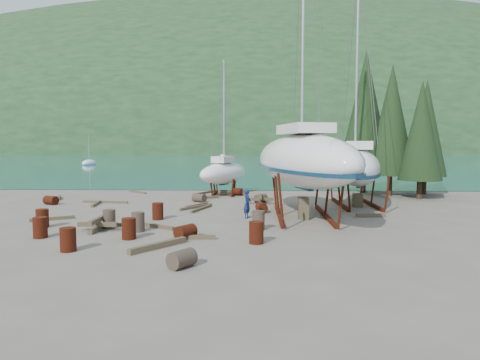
{
  "coord_description": "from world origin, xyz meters",
  "views": [
    {
      "loc": [
        2.17,
        -21.21,
        3.92
      ],
      "look_at": [
        1.27,
        3.0,
        1.91
      ],
      "focal_mm": 32.0,
      "sensor_mm": 36.0,
      "label": 1
    }
  ],
  "objects_px": {
    "small_sailboat_shore": "(224,172)",
    "large_sailboat_near": "(303,160)",
    "worker": "(247,204)",
    "large_sailboat_far": "(357,167)"
  },
  "relations": [
    {
      "from": "small_sailboat_shore",
      "to": "large_sailboat_near",
      "type": "bearing_deg",
      "value": -40.12
    },
    {
      "from": "large_sailboat_far",
      "to": "worker",
      "type": "distance_m",
      "value": 8.59
    },
    {
      "from": "large_sailboat_far",
      "to": "small_sailboat_shore",
      "type": "xyz_separation_m",
      "value": [
        -8.93,
        6.0,
        -0.79
      ]
    },
    {
      "from": "large_sailboat_near",
      "to": "large_sailboat_far",
      "type": "xyz_separation_m",
      "value": [
        3.9,
        4.41,
        -0.58
      ]
    },
    {
      "from": "large_sailboat_near",
      "to": "worker",
      "type": "relative_size",
      "value": 12.43
    },
    {
      "from": "worker",
      "to": "large_sailboat_near",
      "type": "bearing_deg",
      "value": -62.02
    },
    {
      "from": "small_sailboat_shore",
      "to": "worker",
      "type": "bearing_deg",
      "value": -55.13
    },
    {
      "from": "large_sailboat_far",
      "to": "worker",
      "type": "height_order",
      "value": "large_sailboat_far"
    },
    {
      "from": "large_sailboat_near",
      "to": "small_sailboat_shore",
      "type": "distance_m",
      "value": 11.64
    },
    {
      "from": "large_sailboat_near",
      "to": "large_sailboat_far",
      "type": "bearing_deg",
      "value": 34.81
    }
  ]
}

